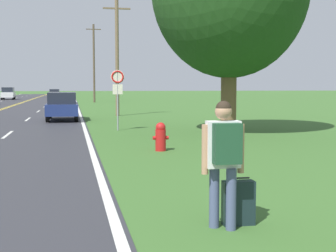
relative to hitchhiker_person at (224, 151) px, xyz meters
The scene contains 9 objects.
hitchhiker_person is the anchor object (origin of this frame).
suitcase 0.83m from the hitchhiker_person, 31.98° to the left, with size 0.45×0.20×0.68m.
fire_hydrant 7.91m from the hitchhiker_person, 85.45° to the left, with size 0.48×0.32×0.87m.
traffic_sign 14.79m from the hitchhiker_person, 89.98° to the left, with size 0.60×0.10×2.68m.
utility_pole_midground 25.31m from the hitchhiker_person, 87.73° to the left, with size 1.80×0.24×7.63m.
utility_pole_far 52.05m from the hitchhiker_person, 89.16° to the left, with size 1.80×0.24×9.44m.
car_dark_blue_suv_approaching 21.81m from the hitchhiker_person, 96.64° to the left, with size 1.75×4.65×1.61m.
car_white_suv_mid_far 67.82m from the hitchhiker_person, 99.48° to the left, with size 1.91×4.33×1.82m.
car_dark_grey_sedan_receding 79.60m from the hitchhiker_person, 93.53° to the left, with size 1.92×4.72×1.47m.
Camera 1 is at (5.82, -3.21, 1.95)m, focal length 50.00 mm.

